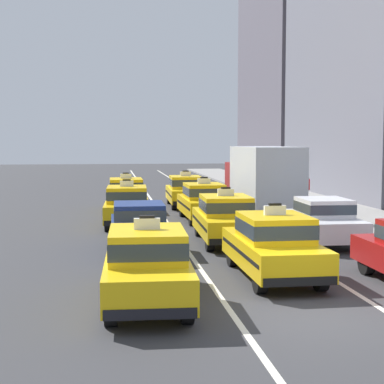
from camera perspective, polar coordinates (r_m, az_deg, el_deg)
The scene contains 15 objects.
ground_plane at distance 12.74m, azimuth 11.31°, elevation -11.38°, with size 160.00×160.00×0.00m, color #353538.
lane_stripe_left_center at distance 31.83m, azimuth -3.36°, elevation -1.49°, with size 0.14×80.00×0.01m, color silver.
lane_stripe_center_right at distance 32.24m, azimuth 2.32°, elevation -1.40°, with size 0.14×80.00×0.01m, color silver.
sidewalk_curb at distance 29.03m, azimuth 15.05°, elevation -2.13°, with size 4.00×90.00×0.15m, color gray.
taxi_left_nearest at distance 13.09m, azimuth -4.30°, elevation -6.88°, with size 1.97×4.62×1.96m.
sedan_left_second at distance 19.14m, azimuth -5.08°, elevation -3.22°, with size 1.79×4.31×1.58m.
taxi_left_third at distance 25.04m, azimuth -6.22°, elevation -1.24°, with size 1.98×4.62×1.96m.
taxi_left_fourth at distance 30.25m, azimuth -6.30°, elevation -0.18°, with size 1.83×4.56×1.96m.
taxi_center_nearest at distance 15.64m, azimuth 7.76°, elevation -4.97°, with size 1.84×4.57×1.96m.
taxi_center_second at distance 20.78m, azimuth 3.17°, elevation -2.48°, with size 1.94×4.61×1.96m.
taxi_center_third at distance 26.49m, azimuth 1.11°, elevation -0.87°, with size 1.87×4.58×1.96m.
taxi_center_fourth at distance 32.10m, azimuth -0.64°, elevation 0.14°, with size 1.91×4.60×1.96m.
sedan_right_second at distance 21.07m, azimuth 12.37°, elevation -2.57°, with size 1.82×4.32×1.58m.
box_truck_right_third at distance 28.59m, azimuth 6.65°, elevation 1.33°, with size 2.35×6.98×3.27m.
pedestrian_near_crosswalk at distance 31.14m, azimuth 10.76°, elevation 0.10°, with size 0.47×0.24×1.66m.
Camera 1 is at (-4.06, -11.54, 3.56)m, focal length 55.97 mm.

